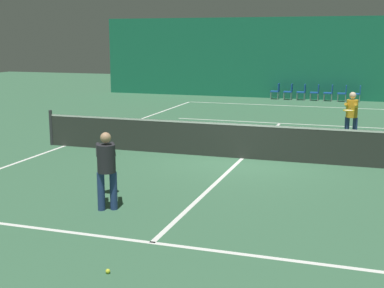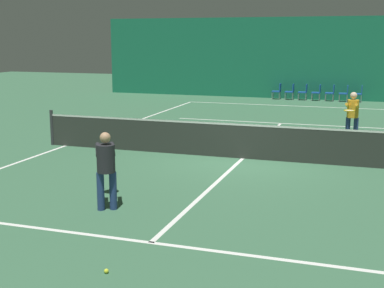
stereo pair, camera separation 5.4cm
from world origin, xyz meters
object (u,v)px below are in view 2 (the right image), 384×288
at_px(courtside_chair_1, 291,91).
at_px(courtside_chair_3, 318,91).
at_px(courtside_chair_5, 345,92).
at_px(tennis_net, 243,140).
at_px(courtside_chair_2, 304,91).
at_px(courtside_chair_4, 331,92).
at_px(courtside_chair_0, 278,90).
at_px(player_far, 352,113).
at_px(courtside_chair_6, 359,93).
at_px(tennis_ball, 106,271).
at_px(player_near, 106,164).

xyz_separation_m(courtside_chair_1, courtside_chair_3, (1.38, 0.00, 0.00)).
bearing_deg(courtside_chair_5, tennis_net, -7.65).
height_order(courtside_chair_2, courtside_chair_4, same).
distance_m(tennis_net, courtside_chair_4, 14.55).
distance_m(courtside_chair_0, courtside_chair_3, 2.07).
xyz_separation_m(player_far, courtside_chair_1, (-3.50, 11.06, -0.43)).
bearing_deg(courtside_chair_3, tennis_net, -2.25).
xyz_separation_m(courtside_chair_2, courtside_chair_4, (1.38, 0.00, 0.00)).
bearing_deg(courtside_chair_4, courtside_chair_5, 90.00).
relative_size(player_far, courtside_chair_1, 1.86).
relative_size(player_far, courtside_chair_2, 1.86).
xyz_separation_m(courtside_chair_2, courtside_chair_6, (2.75, 0.00, 0.00)).
distance_m(courtside_chair_4, tennis_ball, 22.18).
height_order(player_far, courtside_chair_2, player_far).
distance_m(courtside_chair_3, tennis_ball, 22.15).
height_order(player_far, courtside_chair_5, player_far).
xyz_separation_m(player_near, courtside_chair_1, (0.66, 19.56, -0.39)).
xyz_separation_m(tennis_net, courtside_chair_1, (-0.81, 14.49, -0.03)).
height_order(player_near, courtside_chair_3, player_near).
bearing_deg(courtside_chair_5, courtside_chair_1, -90.00).
distance_m(player_far, courtside_chair_6, 11.06).
xyz_separation_m(player_far, courtside_chair_6, (-0.05, 11.06, -0.43)).
bearing_deg(tennis_net, courtside_chair_1, 93.19).
bearing_deg(courtside_chair_3, courtside_chair_5, 90.00).
xyz_separation_m(player_near, tennis_ball, (1.32, -2.57, -0.84)).
bearing_deg(courtside_chair_1, courtside_chair_6, 90.00).
xyz_separation_m(tennis_net, courtside_chair_2, (-0.12, 14.49, -0.03)).
bearing_deg(player_near, courtside_chair_2, -33.46).
xyz_separation_m(courtside_chair_1, courtside_chair_6, (3.44, 0.00, 0.00)).
bearing_deg(courtside_chair_3, courtside_chair_6, 90.00).
xyz_separation_m(courtside_chair_2, courtside_chair_3, (0.69, 0.00, 0.00)).
distance_m(courtside_chair_1, courtside_chair_5, 2.75).
xyz_separation_m(tennis_net, courtside_chair_5, (1.95, 14.49, -0.03)).
relative_size(courtside_chair_3, tennis_ball, 12.73).
xyz_separation_m(courtside_chair_4, courtside_chair_6, (1.38, 0.00, 0.00)).
distance_m(player_near, courtside_chair_4, 19.75).
xyz_separation_m(courtside_chair_1, courtside_chair_2, (0.69, 0.00, 0.00)).
relative_size(courtside_chair_3, courtside_chair_6, 1.00).
relative_size(courtside_chair_3, courtside_chair_4, 1.00).
height_order(courtside_chair_2, tennis_ball, courtside_chair_2).
height_order(courtside_chair_4, courtside_chair_6, same).
bearing_deg(courtside_chair_6, courtside_chair_2, -90.00).
relative_size(courtside_chair_1, courtside_chair_4, 1.00).
bearing_deg(player_far, courtside_chair_3, -165.13).
bearing_deg(courtside_chair_6, player_far, 0.27).
distance_m(tennis_net, player_near, 5.29).
bearing_deg(player_far, courtside_chair_1, -158.43).
relative_size(player_far, courtside_chair_0, 1.86).
bearing_deg(courtside_chair_3, tennis_ball, -1.86).
xyz_separation_m(courtside_chair_0, tennis_ball, (1.35, -22.13, -0.45)).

